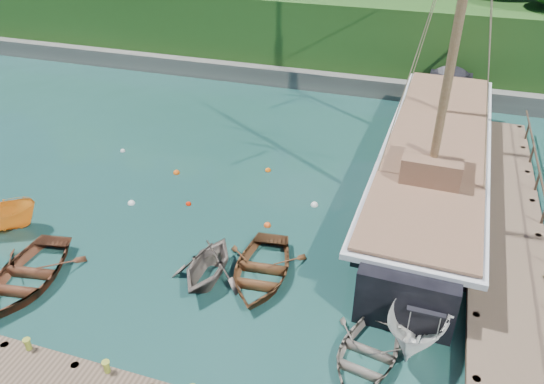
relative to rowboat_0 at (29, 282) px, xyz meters
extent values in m
plane|color=#14362E|center=(6.85, 1.84, 0.00)|extent=(160.00, 160.00, 0.00)
cube|color=#4B3B2E|center=(18.35, 8.84, 0.54)|extent=(3.20, 24.00, 0.12)
cube|color=#2E251A|center=(18.35, 8.84, 0.38)|extent=(3.20, 24.00, 0.20)
cylinder|color=#2E251A|center=(17.05, 20.54, 0.05)|extent=(0.28, 0.28, 1.10)
cylinder|color=#2E251A|center=(19.65, 20.54, 0.05)|extent=(0.28, 0.28, 1.10)
cylinder|color=olive|center=(2.85, -3.26, 0.00)|extent=(0.26, 0.26, 0.45)
cylinder|color=olive|center=(5.85, -3.26, 0.00)|extent=(0.26, 0.26, 0.45)
imported|color=#542D1B|center=(0.00, 0.00, 0.00)|extent=(4.28, 5.45, 1.02)
imported|color=#6F6259|center=(6.83, 2.42, 0.00)|extent=(3.07, 3.55, 1.85)
imported|color=#52311A|center=(8.80, 3.18, 0.00)|extent=(3.83, 5.02, 0.97)
imported|color=#655D53|center=(13.57, 0.23, 0.00)|extent=(3.62, 4.58, 0.85)
imported|color=white|center=(15.28, 2.30, 0.00)|extent=(3.02, 5.66, 2.08)
cube|color=black|center=(14.87, 12.57, 0.80)|extent=(5.49, 15.56, 3.20)
cube|color=black|center=(15.18, 22.48, 0.80)|extent=(2.90, 4.93, 2.88)
cube|color=black|center=(14.60, 3.77, 0.80)|extent=(3.63, 4.07, 3.04)
cube|color=silver|center=(14.87, 12.57, 2.35)|extent=(5.69, 20.40, 0.25)
cube|color=brown|center=(14.87, 12.57, 2.60)|extent=(5.22, 19.95, 0.12)
cube|color=brown|center=(14.77, 9.27, 3.20)|extent=(2.59, 3.08, 1.20)
cylinder|color=brown|center=(15.30, 26.08, 3.80)|extent=(0.46, 6.90, 1.69)
sphere|color=white|center=(0.93, 6.37, 0.00)|extent=(0.35, 0.35, 0.35)
sphere|color=red|center=(3.65, 7.18, 0.00)|extent=(0.28, 0.28, 0.28)
sphere|color=#DB4D17|center=(7.94, 6.65, 0.00)|extent=(0.35, 0.35, 0.35)
sphere|color=silver|center=(9.60, 9.00, 0.00)|extent=(0.37, 0.37, 0.37)
sphere|color=#D2520E|center=(1.68, 9.80, 0.00)|extent=(0.37, 0.37, 0.37)
sphere|color=orange|center=(6.34, 11.58, 0.00)|extent=(0.32, 0.32, 0.32)
sphere|color=silver|center=(-2.48, 11.15, 0.00)|extent=(0.28, 0.28, 0.28)
cube|color=#474744|center=(-1.15, 25.84, 0.60)|extent=(50.00, 4.00, 1.40)
cube|color=#1F4615|center=(-1.15, 31.84, 3.00)|extent=(50.00, 14.00, 6.00)
camera|label=1|loc=(14.31, -12.39, 14.38)|focal=35.00mm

